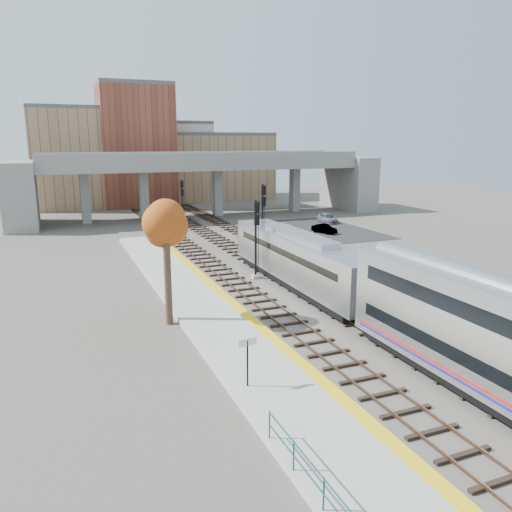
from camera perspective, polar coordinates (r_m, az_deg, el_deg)
name	(u,v)px	position (r m, az deg, el deg)	size (l,w,h in m)	color
ground	(327,313)	(33.39, 8.09, -6.52)	(160.00, 160.00, 0.00)	#47423D
platform	(222,326)	(30.50, -3.88, -7.99)	(4.50, 60.00, 0.35)	#9E9E99
yellow_strip	(251,319)	(31.04, -0.53, -7.22)	(0.70, 60.00, 0.01)	yellow
tracks	(265,268)	(44.47, 1.05, -1.32)	(10.70, 95.00, 0.25)	black
overpass	(204,177)	(75.26, -5.99, 8.93)	(54.00, 12.00, 9.50)	slate
buildings_far	(151,159)	(95.29, -11.89, 10.82)	(43.00, 21.00, 20.60)	#9E785B
parking_lot	(312,230)	(63.73, 6.37, 2.94)	(14.00, 18.00, 0.04)	black
locomotive	(299,259)	(38.31, 4.95, -0.33)	(3.02, 19.05, 4.10)	#A8AAB2
signal_mast_near	(256,242)	(40.50, -0.01, 1.64)	(0.60, 0.64, 6.48)	#9E9E99
signal_mast_mid	(263,220)	(49.51, 0.78, 4.14)	(0.60, 0.64, 6.98)	#9E9E99
signal_mast_far	(182,207)	(63.69, -8.43, 5.62)	(0.60, 0.64, 6.38)	#9E9E99
station_sign	(247,352)	(22.46, -0.98, -10.93)	(0.90, 0.16, 2.27)	black
tree	(166,232)	(30.19, -10.26, 2.74)	(3.60, 3.60, 7.84)	#382619
car_a	(294,233)	(57.72, 4.34, 2.59)	(1.50, 3.74, 1.27)	#99999E
car_b	(324,229)	(61.72, 7.81, 3.11)	(1.16, 3.33, 1.10)	#99999E
car_c	(327,218)	(69.99, 8.16, 4.30)	(1.67, 4.11, 1.19)	#99999E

